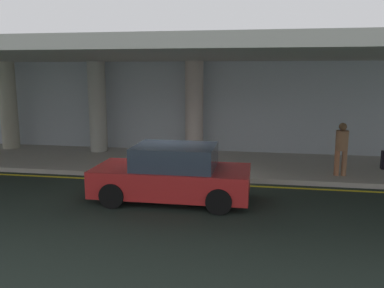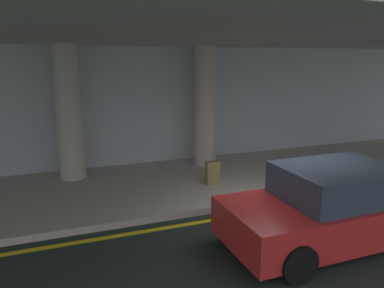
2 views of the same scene
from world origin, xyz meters
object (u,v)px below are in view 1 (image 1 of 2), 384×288
at_px(car_red, 173,174).
at_px(traveler_with_luggage, 342,146).
at_px(suitcase_upright_secondary, 170,156).
at_px(support_column_left_mid, 98,107).
at_px(support_column_far_left, 8,105).
at_px(support_column_center, 194,108).

distance_m(car_red, traveler_with_luggage, 5.60).
bearing_deg(traveler_with_luggage, suitcase_upright_secondary, -95.13).
xyz_separation_m(support_column_left_mid, traveler_with_luggage, (9.10, -2.52, -0.86)).
bearing_deg(support_column_far_left, traveler_with_luggage, -10.91).
bearing_deg(support_column_center, support_column_left_mid, 180.00).
bearing_deg(support_column_center, suitcase_upright_secondary, -106.64).
xyz_separation_m(car_red, suitcase_upright_secondary, (-0.89, 3.51, -0.25)).
distance_m(support_column_left_mid, suitcase_upright_secondary, 4.20).
relative_size(traveler_with_luggage, suitcase_upright_secondary, 1.87).
xyz_separation_m(traveler_with_luggage, suitcase_upright_secondary, (-5.67, 0.62, -0.65)).
distance_m(traveler_with_luggage, suitcase_upright_secondary, 5.74).
bearing_deg(suitcase_upright_secondary, support_column_left_mid, 136.33).
xyz_separation_m(support_column_far_left, traveler_with_luggage, (13.10, -2.52, -0.86)).
relative_size(support_column_far_left, car_red, 0.89).
relative_size(support_column_center, car_red, 0.89).
bearing_deg(suitcase_upright_secondary, support_column_far_left, 150.95).
bearing_deg(support_column_left_mid, support_column_center, 0.00).
height_order(support_column_left_mid, support_column_center, same).
height_order(support_column_left_mid, traveler_with_luggage, support_column_left_mid).
relative_size(support_column_left_mid, suitcase_upright_secondary, 4.06).
bearing_deg(support_column_far_left, support_column_left_mid, 0.00).
distance_m(support_column_far_left, suitcase_upright_secondary, 7.82).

